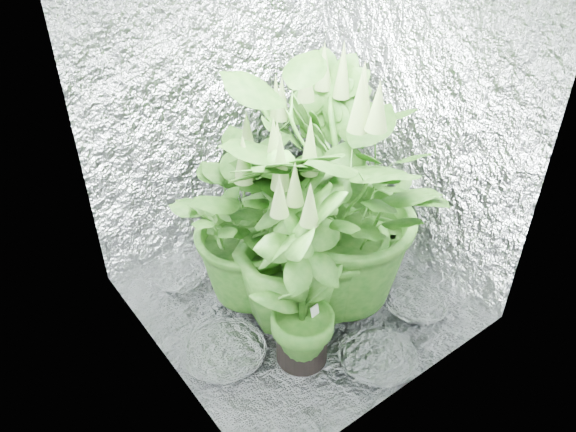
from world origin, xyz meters
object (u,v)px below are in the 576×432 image
(plant_b, at_px, (273,165))
(circulation_fan, at_px, (330,207))
(plant_d, at_px, (290,239))
(plant_c, at_px, (324,158))
(plant_a, at_px, (255,218))
(plant_f, at_px, (303,281))
(plant_e, at_px, (340,206))

(plant_b, distance_m, circulation_fan, 0.48)
(plant_b, distance_m, plant_d, 0.85)
(plant_b, relative_size, plant_c, 0.82)
(plant_b, bearing_deg, plant_c, -54.61)
(plant_a, bearing_deg, circulation_fan, 16.32)
(plant_b, xyz_separation_m, plant_c, (0.19, -0.26, 0.10))
(plant_c, height_order, plant_d, plant_c)
(plant_c, relative_size, circulation_fan, 3.06)
(plant_c, relative_size, plant_f, 1.14)
(plant_a, xyz_separation_m, plant_b, (0.45, 0.46, -0.04))
(plant_e, xyz_separation_m, plant_f, (-0.40, -0.21, -0.14))
(plant_a, relative_size, plant_f, 1.03)
(plant_a, height_order, plant_c, plant_c)
(plant_c, bearing_deg, circulation_fan, 12.09)
(plant_a, distance_m, plant_d, 0.28)
(plant_b, distance_m, plant_c, 0.34)
(plant_c, distance_m, plant_d, 0.77)
(circulation_fan, bearing_deg, plant_e, -127.56)
(circulation_fan, bearing_deg, plant_c, -167.39)
(plant_d, bearing_deg, circulation_fan, 34.93)
(plant_a, height_order, circulation_fan, plant_a)
(plant_a, height_order, plant_e, plant_e)
(plant_b, bearing_deg, plant_a, -134.45)
(plant_b, xyz_separation_m, plant_d, (-0.42, -0.73, 0.06))
(plant_b, relative_size, circulation_fan, 2.52)
(plant_e, bearing_deg, plant_d, 167.41)
(plant_b, relative_size, plant_e, 0.75)
(plant_d, distance_m, plant_e, 0.30)
(plant_b, height_order, plant_d, plant_d)
(circulation_fan, bearing_deg, plant_b, 138.75)
(plant_f, bearing_deg, plant_c, 44.88)
(plant_f, bearing_deg, plant_b, 61.18)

